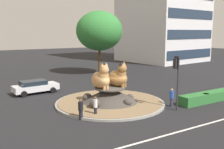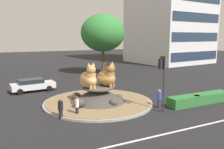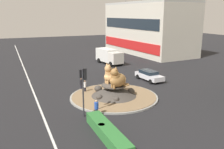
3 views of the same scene
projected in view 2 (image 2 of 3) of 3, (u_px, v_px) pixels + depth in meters
name	position (u px, v px, depth m)	size (l,w,h in m)	color
ground_plane	(98.00, 103.00, 21.68)	(160.00, 160.00, 0.00)	black
lane_centreline	(150.00, 137.00, 14.34)	(112.00, 0.20, 0.01)	silver
roundabout_island	(98.00, 97.00, 21.58)	(10.07, 10.07, 1.54)	gray
cat_statue_calico	(89.00, 79.00, 20.96)	(1.65, 2.53, 2.38)	tan
cat_statue_tabby	(107.00, 77.00, 21.71)	(1.90, 2.62, 2.40)	#9E703D
traffic_light_mast	(163.00, 72.00, 18.59)	(0.71, 0.57, 4.62)	#2D2D33
office_tower	(170.00, 2.00, 54.17)	(17.38, 17.22, 28.35)	silver
clipped_hedge_strip	(200.00, 99.00, 21.48)	(6.83, 1.20, 0.90)	#2D7033
broadleaf_tree_behind_island	(103.00, 33.00, 37.69)	(7.17, 7.17, 9.80)	brown
pedestrian_blue_shirt	(159.00, 98.00, 20.14)	(0.40, 0.40, 1.64)	#33384C
pedestrian_black_shirt	(61.00, 109.00, 17.40)	(0.39, 0.39, 1.58)	black
pedestrian_white_shirt	(77.00, 106.00, 18.01)	(0.32, 0.32, 1.61)	black
sedan_on_far_lane	(33.00, 85.00, 26.27)	(4.89, 2.37, 1.42)	silver
litter_bin	(197.00, 100.00, 20.99)	(0.56, 0.56, 0.90)	#2D4233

